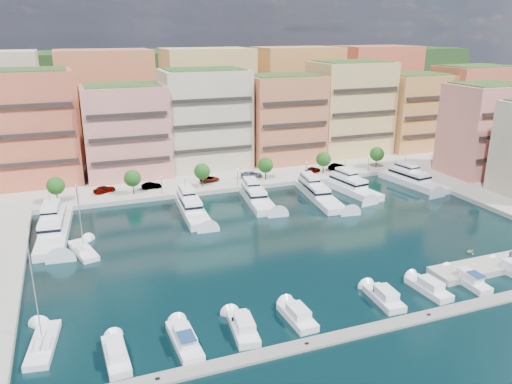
# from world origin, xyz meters

# --- Properties ---
(ground) EXTENTS (400.00, 400.00, 0.00)m
(ground) POSITION_xyz_m (0.00, 0.00, 0.00)
(ground) COLOR black
(ground) RESTS_ON ground
(north_quay) EXTENTS (220.00, 64.00, 2.00)m
(north_quay) POSITION_xyz_m (0.00, 62.00, 0.00)
(north_quay) COLOR #9E998E
(north_quay) RESTS_ON ground
(hillside) EXTENTS (240.00, 40.00, 58.00)m
(hillside) POSITION_xyz_m (0.00, 110.00, 0.00)
(hillside) COLOR #1A3314
(hillside) RESTS_ON ground
(south_pontoon) EXTENTS (72.00, 2.20, 0.35)m
(south_pontoon) POSITION_xyz_m (-3.00, -30.00, 0.00)
(south_pontoon) COLOR gray
(south_pontoon) RESTS_ON ground
(apartment_1) EXTENTS (20.00, 16.50, 26.80)m
(apartment_1) POSITION_xyz_m (-44.00, 51.99, 14.31)
(apartment_1) COLOR #C96343
(apartment_1) RESTS_ON north_quay
(apartment_2) EXTENTS (20.00, 15.50, 22.80)m
(apartment_2) POSITION_xyz_m (-23.00, 49.99, 12.31)
(apartment_2) COLOR #DE847C
(apartment_2) RESTS_ON north_quay
(apartment_3) EXTENTS (22.00, 16.50, 25.80)m
(apartment_3) POSITION_xyz_m (-2.00, 51.99, 13.81)
(apartment_3) COLOR beige
(apartment_3) RESTS_ON north_quay
(apartment_4) EXTENTS (20.00, 15.50, 23.80)m
(apartment_4) POSITION_xyz_m (20.00, 49.99, 12.81)
(apartment_4) COLOR #C46949
(apartment_4) RESTS_ON north_quay
(apartment_5) EXTENTS (22.00, 16.50, 26.80)m
(apartment_5) POSITION_xyz_m (42.00, 51.99, 14.31)
(apartment_5) COLOR #D8B972
(apartment_5) RESTS_ON north_quay
(apartment_6) EXTENTS (20.00, 15.50, 22.80)m
(apartment_6) POSITION_xyz_m (64.00, 49.99, 12.31)
(apartment_6) COLOR #BD8245
(apartment_6) RESTS_ON north_quay
(apartment_7) EXTENTS (22.00, 16.50, 24.80)m
(apartment_7) POSITION_xyz_m (84.00, 47.99, 13.31)
(apartment_7) COLOR #C96343
(apartment_7) RESTS_ON north_quay
(apartment_east_a) EXTENTS (18.00, 14.50, 22.80)m
(apartment_east_a) POSITION_xyz_m (62.00, 19.99, 12.31)
(apartment_east_a) COLOR #DE847C
(apartment_east_a) RESTS_ON east_quay
(backblock_1) EXTENTS (26.00, 18.00, 30.00)m
(backblock_1) POSITION_xyz_m (-25.00, 74.00, 16.00)
(backblock_1) COLOR #C46949
(backblock_1) RESTS_ON north_quay
(backblock_2) EXTENTS (26.00, 18.00, 30.00)m
(backblock_2) POSITION_xyz_m (5.00, 74.00, 16.00)
(backblock_2) COLOR #D8B972
(backblock_2) RESTS_ON north_quay
(backblock_3) EXTENTS (26.00, 18.00, 30.00)m
(backblock_3) POSITION_xyz_m (35.00, 74.00, 16.00)
(backblock_3) COLOR #BD8245
(backblock_3) RESTS_ON north_quay
(backblock_4) EXTENTS (26.00, 18.00, 30.00)m
(backblock_4) POSITION_xyz_m (65.00, 74.00, 16.00)
(backblock_4) COLOR #C96343
(backblock_4) RESTS_ON north_quay
(tree_0) EXTENTS (3.80, 3.80, 5.65)m
(tree_0) POSITION_xyz_m (-40.00, 33.50, 4.74)
(tree_0) COLOR #473323
(tree_0) RESTS_ON north_quay
(tree_1) EXTENTS (3.80, 3.80, 5.65)m
(tree_1) POSITION_xyz_m (-24.00, 33.50, 4.74)
(tree_1) COLOR #473323
(tree_1) RESTS_ON north_quay
(tree_2) EXTENTS (3.80, 3.80, 5.65)m
(tree_2) POSITION_xyz_m (-8.00, 33.50, 4.74)
(tree_2) COLOR #473323
(tree_2) RESTS_ON north_quay
(tree_3) EXTENTS (3.80, 3.80, 5.65)m
(tree_3) POSITION_xyz_m (8.00, 33.50, 4.74)
(tree_3) COLOR #473323
(tree_3) RESTS_ON north_quay
(tree_4) EXTENTS (3.80, 3.80, 5.65)m
(tree_4) POSITION_xyz_m (24.00, 33.50, 4.74)
(tree_4) COLOR #473323
(tree_4) RESTS_ON north_quay
(tree_5) EXTENTS (3.80, 3.80, 5.65)m
(tree_5) POSITION_xyz_m (40.00, 33.50, 4.74)
(tree_5) COLOR #473323
(tree_5) RESTS_ON north_quay
(lamppost_0) EXTENTS (0.30, 0.30, 4.20)m
(lamppost_0) POSITION_xyz_m (-36.00, 31.20, 3.83)
(lamppost_0) COLOR black
(lamppost_0) RESTS_ON north_quay
(lamppost_1) EXTENTS (0.30, 0.30, 4.20)m
(lamppost_1) POSITION_xyz_m (-18.00, 31.20, 3.83)
(lamppost_1) COLOR black
(lamppost_1) RESTS_ON north_quay
(lamppost_2) EXTENTS (0.30, 0.30, 4.20)m
(lamppost_2) POSITION_xyz_m (0.00, 31.20, 3.83)
(lamppost_2) COLOR black
(lamppost_2) RESTS_ON north_quay
(lamppost_3) EXTENTS (0.30, 0.30, 4.20)m
(lamppost_3) POSITION_xyz_m (18.00, 31.20, 3.83)
(lamppost_3) COLOR black
(lamppost_3) RESTS_ON north_quay
(lamppost_4) EXTENTS (0.30, 0.30, 4.20)m
(lamppost_4) POSITION_xyz_m (36.00, 31.20, 3.83)
(lamppost_4) COLOR black
(lamppost_4) RESTS_ON north_quay
(yacht_0) EXTENTS (6.93, 23.82, 7.30)m
(yacht_0) POSITION_xyz_m (-40.58, 18.24, 1.21)
(yacht_0) COLOR white
(yacht_0) RESTS_ON ground
(yacht_2) EXTENTS (5.34, 19.84, 7.30)m
(yacht_2) POSITION_xyz_m (-14.03, 20.00, 1.21)
(yacht_2) COLOR white
(yacht_2) RESTS_ON ground
(yacht_3) EXTENTS (6.41, 17.43, 7.30)m
(yacht_3) POSITION_xyz_m (0.95, 21.20, 1.21)
(yacht_3) COLOR white
(yacht_3) RESTS_ON ground
(yacht_4) EXTENTS (7.01, 21.98, 7.30)m
(yacht_4) POSITION_xyz_m (14.89, 19.05, 1.09)
(yacht_4) COLOR white
(yacht_4) RESTS_ON ground
(yacht_5) EXTENTS (7.22, 18.13, 7.30)m
(yacht_5) POSITION_xyz_m (24.27, 20.93, 1.21)
(yacht_5) COLOR white
(yacht_5) RESTS_ON ground
(yacht_6) EXTENTS (7.83, 19.26, 7.30)m
(yacht_6) POSITION_xyz_m (41.37, 20.43, 1.21)
(yacht_6) COLOR white
(yacht_6) RESTS_ON ground
(cruiser_0) EXTENTS (2.77, 7.83, 2.55)m
(cruiser_0) POSITION_xyz_m (-33.79, -24.58, 0.55)
(cruiser_0) COLOR white
(cruiser_0) RESTS_ON ground
(cruiser_1) EXTENTS (2.97, 8.78, 2.66)m
(cruiser_1) POSITION_xyz_m (-25.73, -24.62, 0.57)
(cruiser_1) COLOR white
(cruiser_1) RESTS_ON ground
(cruiser_2) EXTENTS (3.55, 7.88, 2.55)m
(cruiser_2) POSITION_xyz_m (-18.21, -24.58, 0.55)
(cruiser_2) COLOR white
(cruiser_2) RESTS_ON ground
(cruiser_3) EXTENTS (2.97, 7.20, 2.55)m
(cruiser_3) POSITION_xyz_m (-10.68, -24.58, 0.55)
(cruiser_3) COLOR white
(cruiser_3) RESTS_ON ground
(cruiser_5) EXTENTS (3.22, 7.36, 2.55)m
(cruiser_5) POSITION_xyz_m (2.75, -24.58, 0.55)
(cruiser_5) COLOR white
(cruiser_5) RESTS_ON ground
(cruiser_6) EXTENTS (3.11, 7.62, 2.55)m
(cruiser_6) POSITION_xyz_m (10.42, -24.58, 0.55)
(cruiser_6) COLOR white
(cruiser_6) RESTS_ON ground
(cruiser_7) EXTENTS (2.55, 7.95, 2.66)m
(cruiser_7) POSITION_xyz_m (17.57, -24.60, 0.57)
(cruiser_7) COLOR white
(cruiser_7) RESTS_ON ground
(cruiser_8) EXTENTS (2.76, 7.27, 2.55)m
(cruiser_8) POSITION_xyz_m (26.37, -24.58, 0.55)
(cruiser_8) COLOR white
(cruiser_8) RESTS_ON ground
(sailboat_0) EXTENTS (4.21, 9.60, 13.20)m
(sailboat_0) POSITION_xyz_m (-41.76, -19.10, 0.31)
(sailboat_0) COLOR white
(sailboat_0) RESTS_ON ground
(sailboat_2) EXTENTS (4.92, 9.77, 13.20)m
(sailboat_2) POSITION_xyz_m (-36.01, 7.23, 0.31)
(sailboat_2) COLOR white
(sailboat_2) RESTS_ON ground
(tender_1) EXTENTS (1.82, 1.62, 0.87)m
(tender_1) POSITION_xyz_m (25.63, -16.33, 0.43)
(tender_1) COLOR beige
(tender_1) RESTS_ON ground
(car_0) EXTENTS (5.31, 3.82, 1.68)m
(car_0) POSITION_xyz_m (-30.02, 37.05, 1.84)
(car_0) COLOR gray
(car_0) RESTS_ON north_quay
(car_1) EXTENTS (4.55, 1.72, 1.48)m
(car_1) POSITION_xyz_m (-19.55, 36.26, 1.74)
(car_1) COLOR gray
(car_1) RESTS_ON north_quay
(car_2) EXTENTS (5.27, 3.20, 1.37)m
(car_2) POSITION_xyz_m (-5.29, 36.84, 1.68)
(car_2) COLOR gray
(car_2) RESTS_ON north_quay
(car_3) EXTENTS (5.60, 2.40, 1.61)m
(car_3) POSITION_xyz_m (5.45, 36.47, 1.81)
(car_3) COLOR gray
(car_3) RESTS_ON north_quay
(car_4) EXTENTS (5.17, 3.73, 1.64)m
(car_4) POSITION_xyz_m (21.75, 34.99, 1.82)
(car_4) COLOR gray
(car_4) RESTS_ON north_quay
(car_5) EXTENTS (5.13, 2.60, 1.61)m
(car_5) POSITION_xyz_m (29.34, 35.73, 1.81)
(car_5) COLOR gray
(car_5) RESTS_ON north_quay
(person_0) EXTENTS (0.71, 0.77, 1.76)m
(person_0) POSITION_xyz_m (27.96, -22.41, 1.88)
(person_0) COLOR #293452
(person_0) RESTS_ON finger_pier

